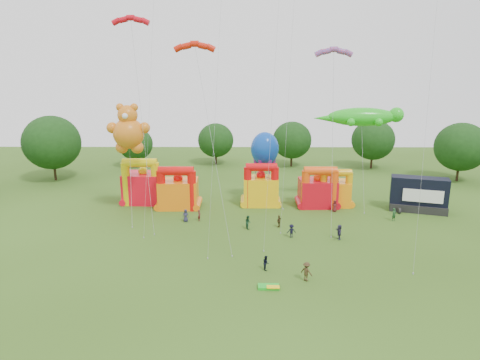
{
  "coord_description": "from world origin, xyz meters",
  "views": [
    {
      "loc": [
        -2.38,
        -34.18,
        19.74
      ],
      "look_at": [
        -2.74,
        18.0,
        6.5
      ],
      "focal_mm": 32.0,
      "sensor_mm": 36.0,
      "label": 1
    }
  ],
  "objects_px": {
    "stage_trailer": "(419,195)",
    "octopus_kite": "(268,166)",
    "gecko_kite": "(362,127)",
    "spectator_0": "(186,216)",
    "bouncy_castle_0": "(143,186)",
    "spectator_4": "(279,221)",
    "bouncy_castle_2": "(261,189)",
    "teddy_bear_kite": "(130,155)"
  },
  "relations": [
    {
      "from": "stage_trailer",
      "to": "spectator_4",
      "type": "xyz_separation_m",
      "value": [
        -20.78,
        -6.96,
        -1.61
      ]
    },
    {
      "from": "octopus_kite",
      "to": "spectator_0",
      "type": "bearing_deg",
      "value": -142.61
    },
    {
      "from": "octopus_kite",
      "to": "teddy_bear_kite",
      "type": "bearing_deg",
      "value": -161.6
    },
    {
      "from": "octopus_kite",
      "to": "spectator_0",
      "type": "xyz_separation_m",
      "value": [
        -11.6,
        -8.86,
        -4.97
      ]
    },
    {
      "from": "teddy_bear_kite",
      "to": "spectator_0",
      "type": "distance_m",
      "value": 11.31
    },
    {
      "from": "spectator_4",
      "to": "teddy_bear_kite",
      "type": "bearing_deg",
      "value": -61.87
    },
    {
      "from": "bouncy_castle_2",
      "to": "spectator_0",
      "type": "relative_size",
      "value": 3.91
    },
    {
      "from": "gecko_kite",
      "to": "bouncy_castle_0",
      "type": "bearing_deg",
      "value": 179.77
    },
    {
      "from": "bouncy_castle_2",
      "to": "gecko_kite",
      "type": "height_order",
      "value": "gecko_kite"
    },
    {
      "from": "bouncy_castle_0",
      "to": "spectator_4",
      "type": "relative_size",
      "value": 4.45
    },
    {
      "from": "bouncy_castle_2",
      "to": "gecko_kite",
      "type": "xyz_separation_m",
      "value": [
        14.94,
        0.9,
        9.22
      ]
    },
    {
      "from": "octopus_kite",
      "to": "spectator_0",
      "type": "distance_m",
      "value": 15.42
    },
    {
      "from": "bouncy_castle_2",
      "to": "spectator_4",
      "type": "height_order",
      "value": "bouncy_castle_2"
    },
    {
      "from": "stage_trailer",
      "to": "spectator_0",
      "type": "relative_size",
      "value": 4.82
    },
    {
      "from": "bouncy_castle_0",
      "to": "spectator_0",
      "type": "distance_m",
      "value": 11.7
    },
    {
      "from": "bouncy_castle_2",
      "to": "teddy_bear_kite",
      "type": "distance_m",
      "value": 19.89
    },
    {
      "from": "spectator_0",
      "to": "bouncy_castle_0",
      "type": "bearing_deg",
      "value": 124.2
    },
    {
      "from": "gecko_kite",
      "to": "spectator_0",
      "type": "relative_size",
      "value": 8.53
    },
    {
      "from": "stage_trailer",
      "to": "gecko_kite",
      "type": "height_order",
      "value": "gecko_kite"
    },
    {
      "from": "bouncy_castle_0",
      "to": "stage_trailer",
      "type": "distance_m",
      "value": 41.06
    },
    {
      "from": "bouncy_castle_0",
      "to": "gecko_kite",
      "type": "height_order",
      "value": "gecko_kite"
    },
    {
      "from": "octopus_kite",
      "to": "spectator_4",
      "type": "xyz_separation_m",
      "value": [
        0.89,
        -10.86,
        -5.02
      ]
    },
    {
      "from": "stage_trailer",
      "to": "teddy_bear_kite",
      "type": "bearing_deg",
      "value": -176.47
    },
    {
      "from": "gecko_kite",
      "to": "octopus_kite",
      "type": "height_order",
      "value": "gecko_kite"
    },
    {
      "from": "bouncy_castle_2",
      "to": "octopus_kite",
      "type": "distance_m",
      "value": 3.67
    },
    {
      "from": "octopus_kite",
      "to": "gecko_kite",
      "type": "bearing_deg",
      "value": -1.35
    },
    {
      "from": "bouncy_castle_0",
      "to": "teddy_bear_kite",
      "type": "distance_m",
      "value": 8.66
    },
    {
      "from": "octopus_kite",
      "to": "spectator_4",
      "type": "bearing_deg",
      "value": -85.33
    },
    {
      "from": "teddy_bear_kite",
      "to": "gecko_kite",
      "type": "height_order",
      "value": "teddy_bear_kite"
    },
    {
      "from": "spectator_0",
      "to": "stage_trailer",
      "type": "bearing_deg",
      "value": 1.38
    },
    {
      "from": "stage_trailer",
      "to": "octopus_kite",
      "type": "relative_size",
      "value": 0.76
    },
    {
      "from": "bouncy_castle_0",
      "to": "teddy_bear_kite",
      "type": "relative_size",
      "value": 0.46
    },
    {
      "from": "teddy_bear_kite",
      "to": "octopus_kite",
      "type": "bearing_deg",
      "value": 18.4
    },
    {
      "from": "spectator_0",
      "to": "spectator_4",
      "type": "height_order",
      "value": "spectator_0"
    },
    {
      "from": "spectator_0",
      "to": "octopus_kite",
      "type": "bearing_deg",
      "value": 30.28
    },
    {
      "from": "bouncy_castle_0",
      "to": "octopus_kite",
      "type": "relative_size",
      "value": 0.66
    },
    {
      "from": "octopus_kite",
      "to": "bouncy_castle_2",
      "type": "bearing_deg",
      "value": -133.13
    },
    {
      "from": "teddy_bear_kite",
      "to": "octopus_kite",
      "type": "xyz_separation_m",
      "value": [
        19.32,
        6.43,
        -2.92
      ]
    },
    {
      "from": "stage_trailer",
      "to": "gecko_kite",
      "type": "bearing_deg",
      "value": 155.61
    },
    {
      "from": "stage_trailer",
      "to": "spectator_4",
      "type": "distance_m",
      "value": 21.98
    },
    {
      "from": "octopus_kite",
      "to": "bouncy_castle_0",
      "type": "bearing_deg",
      "value": -179.43
    },
    {
      "from": "stage_trailer",
      "to": "spectator_4",
      "type": "height_order",
      "value": "stage_trailer"
    }
  ]
}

